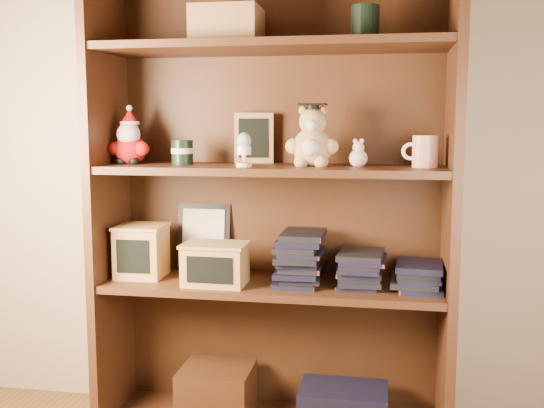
{
  "coord_description": "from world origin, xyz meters",
  "views": [
    {
      "loc": [
        0.48,
        -0.79,
        1.1
      ],
      "look_at": [
        0.11,
        1.3,
        0.82
      ],
      "focal_mm": 42.0,
      "sensor_mm": 36.0,
      "label": 1
    }
  ],
  "objects_px": {
    "bookcase": "(274,214)",
    "treats_box": "(142,250)",
    "grad_teddy_bear": "(312,142)",
    "teacher_mug": "(424,151)"
  },
  "relations": [
    {
      "from": "teacher_mug",
      "to": "treats_box",
      "type": "distance_m",
      "value": 1.03
    },
    {
      "from": "grad_teddy_bear",
      "to": "teacher_mug",
      "type": "bearing_deg",
      "value": 1.02
    },
    {
      "from": "bookcase",
      "to": "grad_teddy_bear",
      "type": "height_order",
      "value": "bookcase"
    },
    {
      "from": "teacher_mug",
      "to": "grad_teddy_bear",
      "type": "bearing_deg",
      "value": -178.98
    },
    {
      "from": "teacher_mug",
      "to": "treats_box",
      "type": "height_order",
      "value": "teacher_mug"
    },
    {
      "from": "bookcase",
      "to": "grad_teddy_bear",
      "type": "relative_size",
      "value": 7.56
    },
    {
      "from": "bookcase",
      "to": "grad_teddy_bear",
      "type": "xyz_separation_m",
      "value": [
        0.14,
        -0.06,
        0.25
      ]
    },
    {
      "from": "bookcase",
      "to": "treats_box",
      "type": "distance_m",
      "value": 0.49
    },
    {
      "from": "bookcase",
      "to": "teacher_mug",
      "type": "xyz_separation_m",
      "value": [
        0.5,
        -0.05,
        0.22
      ]
    },
    {
      "from": "bookcase",
      "to": "treats_box",
      "type": "xyz_separation_m",
      "value": [
        -0.47,
        -0.05,
        -0.14
      ]
    }
  ]
}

